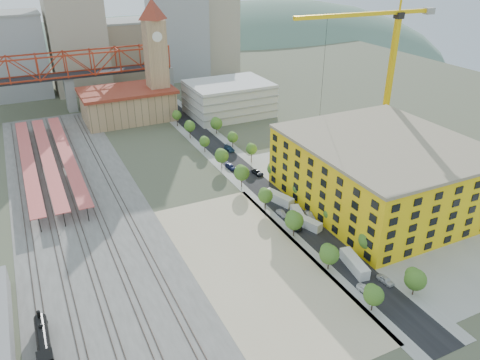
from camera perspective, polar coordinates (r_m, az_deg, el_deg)
name	(u,v)px	position (r m, az deg, el deg)	size (l,w,h in m)	color
ground	(217,202)	(135.11, -2.88, -2.66)	(400.00, 400.00, 0.00)	#474C38
ballast_strip	(78,201)	(142.89, -19.14, -2.49)	(36.00, 165.00, 0.06)	#605E59
dirt_lot	(254,266)	(109.73, 1.76, -10.38)	(28.00, 67.00, 0.06)	tan
street_asphalt	(243,171)	(153.10, 0.41, 1.10)	(12.00, 170.00, 0.06)	black
sidewalk_west	(228,174)	(151.00, -1.46, 0.71)	(3.00, 170.00, 0.04)	gray
sidewalk_east	(258,168)	(155.38, 2.23, 1.48)	(3.00, 170.00, 0.04)	gray
construction_pad	(385,199)	(142.75, 17.31, -2.22)	(50.00, 90.00, 0.06)	gray
rail_tracks	(71,202)	(142.73, -19.86, -2.59)	(26.56, 160.00, 0.18)	#382B23
platform_canopies	(47,157)	(165.98, -22.43, 2.58)	(16.00, 80.00, 4.12)	#CD524E
station_hall	(128,104)	(203.88, -13.49, 8.99)	(38.00, 24.00, 13.10)	tan
clock_tower	(155,49)	(199.70, -10.29, 15.47)	(12.00, 12.00, 52.00)	tan
parking_garage	(229,98)	(205.08, -1.37, 9.92)	(34.00, 26.00, 14.00)	silver
truss_bridge	(66,68)	(219.93, -20.45, 12.65)	(94.00, 9.60, 25.60)	gray
construction_building	(382,172)	(136.73, 16.90, 0.94)	(44.60, 50.60, 18.80)	#EFAA14
street_trees	(258,184)	(145.14, 2.15, -0.44)	(15.40, 124.40, 8.00)	#3A661E
skyline	(120,39)	(260.23, -14.37, 16.32)	(133.00, 46.00, 60.00)	#9EA0A3
distant_hills	(147,137)	(406.74, -11.27, 5.17)	(647.00, 264.00, 227.00)	#4C6B59
locomotive	(45,351)	(94.60, -22.70, -18.72)	(2.65, 20.43, 5.11)	black
tower_crane	(385,55)	(166.15, 17.24, 14.40)	(51.67, 4.83, 55.16)	yellow
site_trailer_a	(354,264)	(111.15, 13.76, -9.89)	(2.57, 9.75, 2.67)	silver
site_trailer_b	(306,222)	(124.18, 8.07, -5.14)	(2.33, 8.84, 2.42)	silver
site_trailer_c	(299,216)	(126.80, 7.16, -4.36)	(2.30, 8.75, 2.39)	silver
site_trailer_d	(279,198)	(134.50, 4.75, -2.23)	(2.53, 9.63, 2.64)	silver
car_0	(366,290)	(105.25, 15.13, -12.83)	(1.82, 4.54, 1.55)	white
car_1	(282,213)	(128.45, 5.10, -4.08)	(1.39, 3.99, 1.31)	gray
car_2	(295,225)	(123.41, 6.73, -5.52)	(2.50, 5.43, 1.51)	black
car_3	(231,167)	(154.49, -1.16, 1.62)	(2.00, 4.91, 1.43)	#1B2350
car_4	(385,280)	(109.19, 17.30, -11.57)	(1.69, 4.21, 1.43)	silver
car_5	(309,216)	(128.11, 8.41, -4.32)	(1.64, 4.71, 1.55)	#97989D
car_6	(258,173)	(150.56, 2.17, 0.89)	(2.19, 4.74, 1.32)	black
car_7	(229,149)	(168.49, -1.32, 3.85)	(2.16, 5.31, 1.54)	navy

